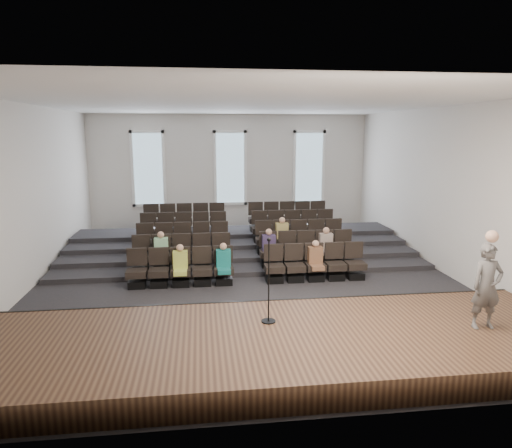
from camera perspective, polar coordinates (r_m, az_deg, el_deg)
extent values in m
plane|color=black|center=(13.70, -1.12, -6.57)|extent=(14.00, 14.00, 0.00)
cube|color=white|center=(13.06, -1.21, 14.84)|extent=(12.00, 14.00, 0.02)
cube|color=silver|center=(20.10, -3.25, 6.43)|extent=(12.00, 0.04, 5.00)
cube|color=silver|center=(6.33, 5.45, -4.40)|extent=(12.00, 0.04, 5.00)
cube|color=silver|center=(13.89, -26.74, 3.04)|extent=(0.04, 14.00, 5.00)
cube|color=silver|center=(15.01, 22.41, 3.93)|extent=(0.04, 14.00, 5.00)
cube|color=#4F3622|center=(8.91, 2.42, -15.08)|extent=(11.80, 3.60, 0.50)
cube|color=black|center=(10.50, 0.80, -10.83)|extent=(11.80, 0.06, 0.52)
cube|color=black|center=(15.89, -2.00, -3.76)|extent=(11.80, 4.80, 0.15)
cube|color=black|center=(16.38, -2.16, -3.03)|extent=(11.80, 3.75, 0.30)
cube|color=black|center=(16.87, -2.32, -2.34)|extent=(11.80, 2.70, 0.45)
cube|color=black|center=(17.36, -2.47, -1.69)|extent=(11.80, 1.65, 0.60)
cube|color=black|center=(13.15, -14.62, -7.26)|extent=(0.47, 0.43, 0.20)
cube|color=black|center=(13.06, -14.69, -5.97)|extent=(0.55, 0.50, 0.19)
cube|color=black|center=(13.14, -14.66, -4.00)|extent=(0.55, 0.08, 0.50)
cube|color=black|center=(13.08, -12.00, -7.24)|extent=(0.47, 0.43, 0.20)
cube|color=black|center=(12.99, -12.06, -5.94)|extent=(0.55, 0.50, 0.19)
cube|color=black|center=(13.08, -12.05, -3.95)|extent=(0.55, 0.08, 0.50)
cube|color=black|center=(13.04, -9.35, -7.20)|extent=(0.47, 0.43, 0.20)
cube|color=black|center=(12.95, -9.40, -5.90)|extent=(0.55, 0.50, 0.19)
cube|color=black|center=(13.04, -9.42, -3.90)|extent=(0.55, 0.08, 0.50)
cube|color=black|center=(13.03, -6.70, -7.14)|extent=(0.47, 0.43, 0.20)
cube|color=black|center=(12.93, -6.73, -5.84)|extent=(0.55, 0.50, 0.19)
cube|color=black|center=(13.02, -6.78, -3.84)|extent=(0.55, 0.08, 0.50)
cube|color=black|center=(13.04, -4.04, -7.07)|extent=(0.47, 0.43, 0.20)
cube|color=black|center=(12.95, -4.06, -5.77)|extent=(0.55, 0.50, 0.19)
cube|color=black|center=(13.04, -4.13, -3.77)|extent=(0.55, 0.08, 0.50)
cube|color=black|center=(13.19, 2.31, -6.83)|extent=(0.47, 0.43, 0.20)
cube|color=black|center=(13.10, 2.32, -5.54)|extent=(0.55, 0.50, 0.19)
cube|color=black|center=(13.19, 2.18, -3.58)|extent=(0.55, 0.08, 0.50)
cube|color=black|center=(13.30, 4.87, -6.71)|extent=(0.47, 0.43, 0.20)
cube|color=black|center=(13.21, 4.90, -5.44)|extent=(0.55, 0.50, 0.19)
cube|color=black|center=(13.29, 4.74, -3.49)|extent=(0.55, 0.08, 0.50)
cube|color=black|center=(13.43, 7.40, -6.59)|extent=(0.47, 0.43, 0.20)
cube|color=black|center=(13.34, 7.43, -5.32)|extent=(0.55, 0.50, 0.19)
cube|color=black|center=(13.43, 7.25, -3.39)|extent=(0.55, 0.08, 0.50)
cube|color=black|center=(13.59, 9.86, -6.45)|extent=(0.47, 0.43, 0.20)
cube|color=black|center=(13.50, 9.91, -5.19)|extent=(0.55, 0.50, 0.19)
cube|color=black|center=(13.58, 9.71, -3.29)|extent=(0.55, 0.08, 0.50)
cube|color=black|center=(13.77, 12.27, -6.30)|extent=(0.47, 0.43, 0.20)
cube|color=black|center=(13.68, 12.32, -5.06)|extent=(0.55, 0.50, 0.19)
cube|color=black|center=(13.77, 12.11, -3.18)|extent=(0.55, 0.08, 0.50)
cube|color=black|center=(14.10, -14.11, -5.34)|extent=(0.47, 0.43, 0.20)
cube|color=black|center=(14.02, -14.17, -4.12)|extent=(0.55, 0.50, 0.19)
cube|color=black|center=(14.12, -14.15, -2.29)|extent=(0.55, 0.08, 0.50)
cube|color=black|center=(14.04, -11.67, -5.30)|extent=(0.47, 0.43, 0.20)
cube|color=black|center=(13.95, -11.72, -4.08)|extent=(0.55, 0.50, 0.19)
cube|color=black|center=(14.05, -11.72, -2.24)|extent=(0.55, 0.08, 0.50)
cube|color=black|center=(14.00, -9.21, -5.25)|extent=(0.47, 0.43, 0.20)
cube|color=black|center=(13.91, -9.26, -4.03)|extent=(0.55, 0.50, 0.19)
cube|color=black|center=(14.02, -9.28, -2.19)|extent=(0.55, 0.08, 0.50)
cube|color=black|center=(13.99, -6.75, -5.20)|extent=(0.47, 0.43, 0.20)
cube|color=black|center=(13.90, -6.78, -3.97)|extent=(0.55, 0.50, 0.19)
cube|color=black|center=(14.00, -6.82, -2.13)|extent=(0.55, 0.08, 0.50)
cube|color=black|center=(14.00, -4.28, -5.13)|extent=(0.47, 0.43, 0.20)
cube|color=black|center=(13.92, -4.30, -3.91)|extent=(0.55, 0.50, 0.19)
cube|color=black|center=(14.02, -4.37, -2.07)|extent=(0.55, 0.08, 0.50)
cube|color=black|center=(14.14, 1.62, -4.94)|extent=(0.47, 0.43, 0.20)
cube|color=black|center=(14.05, 1.62, -3.73)|extent=(0.55, 0.50, 0.19)
cube|color=black|center=(14.16, 1.51, -1.91)|extent=(0.55, 0.08, 0.50)
cube|color=black|center=(14.24, 4.01, -4.85)|extent=(0.47, 0.43, 0.20)
cube|color=black|center=(14.16, 4.03, -3.64)|extent=(0.55, 0.50, 0.19)
cube|color=black|center=(14.26, 3.89, -1.83)|extent=(0.55, 0.08, 0.50)
cube|color=black|center=(14.36, 6.37, -4.75)|extent=(0.47, 0.43, 0.20)
cube|color=black|center=(14.28, 6.40, -3.55)|extent=(0.55, 0.50, 0.19)
cube|color=black|center=(14.38, 6.24, -1.76)|extent=(0.55, 0.08, 0.50)
cube|color=black|center=(14.51, 8.68, -4.64)|extent=(0.47, 0.43, 0.20)
cube|color=black|center=(14.43, 8.72, -3.46)|extent=(0.55, 0.50, 0.19)
cube|color=black|center=(14.53, 8.55, -1.69)|extent=(0.55, 0.08, 0.50)
cube|color=black|center=(14.68, 10.95, -4.53)|extent=(0.47, 0.43, 0.20)
cube|color=black|center=(14.60, 10.99, -3.36)|extent=(0.55, 0.50, 0.19)
cube|color=black|center=(14.70, 10.80, -1.61)|extent=(0.55, 0.08, 0.50)
cube|color=black|center=(15.06, -13.67, -3.65)|extent=(0.47, 0.42, 0.20)
cube|color=black|center=(14.99, -13.72, -2.51)|extent=(0.55, 0.50, 0.19)
cube|color=black|center=(15.10, -13.71, -0.81)|extent=(0.55, 0.08, 0.50)
cube|color=black|center=(15.00, -11.39, -3.61)|extent=(0.47, 0.42, 0.20)
cube|color=black|center=(14.93, -11.44, -2.46)|extent=(0.55, 0.50, 0.19)
cube|color=black|center=(15.04, -11.44, -0.75)|extent=(0.55, 0.08, 0.50)
cube|color=black|center=(14.97, -9.10, -3.56)|extent=(0.47, 0.42, 0.20)
cube|color=black|center=(14.89, -9.13, -2.41)|extent=(0.55, 0.50, 0.19)
cube|color=black|center=(15.01, -9.16, -0.70)|extent=(0.55, 0.08, 0.50)
cube|color=black|center=(14.96, -6.79, -3.51)|extent=(0.47, 0.42, 0.20)
cube|color=black|center=(14.88, -6.82, -2.36)|extent=(0.55, 0.50, 0.19)
cube|color=black|center=(15.00, -6.86, -0.64)|extent=(0.55, 0.08, 0.50)
cube|color=black|center=(14.97, -4.49, -3.45)|extent=(0.47, 0.42, 0.20)
cube|color=black|center=(14.89, -4.51, -2.30)|extent=(0.55, 0.50, 0.19)
cube|color=black|center=(15.01, -4.57, -0.59)|extent=(0.55, 0.08, 0.50)
cube|color=black|center=(15.10, 1.02, -3.29)|extent=(0.47, 0.42, 0.20)
cube|color=black|center=(15.02, 1.02, -2.14)|extent=(0.55, 0.50, 0.19)
cube|color=black|center=(15.14, 0.92, -0.45)|extent=(0.55, 0.08, 0.50)
cube|color=black|center=(15.19, 3.26, -3.21)|extent=(0.47, 0.42, 0.20)
cube|color=black|center=(15.12, 3.28, -2.08)|extent=(0.55, 0.50, 0.19)
cube|color=black|center=(15.23, 3.15, -0.39)|extent=(0.55, 0.08, 0.50)
cube|color=black|center=(15.31, 5.48, -3.13)|extent=(0.47, 0.42, 0.20)
cube|color=black|center=(15.24, 5.50, -2.00)|extent=(0.55, 0.50, 0.19)
cube|color=black|center=(15.35, 5.36, -0.34)|extent=(0.55, 0.08, 0.50)
cube|color=black|center=(15.45, 7.65, -3.05)|extent=(0.47, 0.42, 0.20)
cube|color=black|center=(15.38, 7.68, -1.93)|extent=(0.55, 0.50, 0.19)
cube|color=black|center=(15.49, 7.53, -0.28)|extent=(0.55, 0.08, 0.50)
cube|color=black|center=(15.61, 9.79, -2.97)|extent=(0.47, 0.42, 0.20)
cube|color=black|center=(15.54, 9.82, -1.86)|extent=(0.55, 0.50, 0.19)
cube|color=black|center=(15.65, 9.65, -0.22)|extent=(0.55, 0.08, 0.50)
cube|color=black|center=(16.04, -13.28, -2.17)|extent=(0.47, 0.42, 0.20)
cube|color=black|center=(15.97, -13.33, -1.09)|extent=(0.55, 0.50, 0.19)
cube|color=black|center=(16.10, -13.32, 0.50)|extent=(0.55, 0.08, 0.50)
cube|color=black|center=(15.98, -11.14, -2.13)|extent=(0.47, 0.42, 0.20)
cube|color=black|center=(15.92, -11.18, -1.04)|extent=(0.55, 0.50, 0.19)
cube|color=black|center=(16.04, -11.19, 0.55)|extent=(0.55, 0.08, 0.50)
cube|color=black|center=(15.95, -8.99, -2.08)|extent=(0.47, 0.42, 0.20)
cube|color=black|center=(15.88, -9.03, -0.99)|extent=(0.55, 0.50, 0.19)
cube|color=black|center=(16.01, -9.05, 0.60)|extent=(0.55, 0.08, 0.50)
cube|color=black|center=(15.94, -6.83, -2.03)|extent=(0.47, 0.42, 0.20)
cube|color=black|center=(15.87, -6.86, -0.94)|extent=(0.55, 0.50, 0.19)
cube|color=black|center=(16.00, -6.90, 0.66)|extent=(0.55, 0.08, 0.50)
cube|color=black|center=(15.95, -4.68, -1.97)|extent=(0.47, 0.42, 0.20)
cube|color=black|center=(15.88, -4.70, -0.88)|extent=(0.55, 0.50, 0.19)
cube|color=black|center=(16.01, -4.75, 0.71)|extent=(0.55, 0.08, 0.50)
cube|color=black|center=(16.07, 0.49, -1.83)|extent=(0.47, 0.42, 0.20)
cube|color=black|center=(16.01, 0.50, -0.75)|extent=(0.55, 0.50, 0.19)
cube|color=black|center=(16.13, 0.40, 0.83)|extent=(0.55, 0.08, 0.50)
cube|color=black|center=(16.16, 2.60, -1.77)|extent=(0.47, 0.42, 0.20)
cube|color=black|center=(16.09, 2.61, -0.70)|extent=(0.55, 0.50, 0.19)
cube|color=black|center=(16.22, 2.50, 0.87)|extent=(0.55, 0.08, 0.50)
cube|color=black|center=(16.27, 4.69, -1.71)|extent=(0.47, 0.42, 0.20)
cube|color=black|center=(16.20, 4.71, -0.64)|extent=(0.55, 0.50, 0.19)
cube|color=black|center=(16.33, 4.58, 0.92)|extent=(0.55, 0.08, 0.50)
cube|color=black|center=(16.40, 6.74, -1.64)|extent=(0.47, 0.42, 0.20)
cube|color=black|center=(16.34, 6.77, -0.58)|extent=(0.55, 0.50, 0.19)
cube|color=black|center=(16.46, 6.63, 0.96)|extent=(0.55, 0.08, 0.50)
cube|color=black|center=(16.55, 8.76, -1.58)|extent=(0.47, 0.42, 0.20)
cube|color=black|center=(16.49, 8.79, -0.53)|extent=(0.55, 0.50, 0.19)
cube|color=black|center=(16.61, 8.64, 1.00)|extent=(0.55, 0.08, 0.50)
cube|color=black|center=(17.03, -12.94, -0.86)|extent=(0.47, 0.42, 0.20)
cube|color=black|center=(16.96, -12.98, 0.16)|extent=(0.55, 0.50, 0.19)
cube|color=black|center=(17.10, -12.98, 1.65)|extent=(0.55, 0.08, 0.50)
cube|color=black|center=(16.97, -10.92, -0.81)|extent=(0.47, 0.42, 0.20)
cube|color=black|center=(16.91, -10.96, 0.21)|extent=(0.55, 0.50, 0.19)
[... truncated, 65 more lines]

